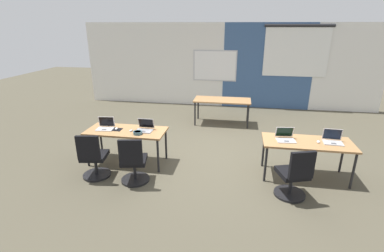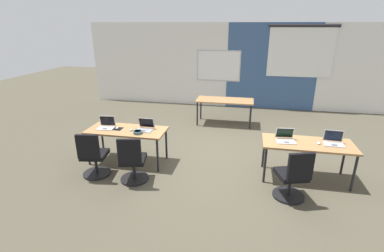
{
  "view_description": "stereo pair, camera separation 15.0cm",
  "coord_description": "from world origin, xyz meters",
  "px_view_note": "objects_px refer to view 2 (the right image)",
  "views": [
    {
      "loc": [
        0.46,
        -5.62,
        2.73
      ],
      "look_at": [
        -0.43,
        -0.4,
        0.82
      ],
      "focal_mm": 26.33,
      "sensor_mm": 36.0,
      "label": 1
    },
    {
      "loc": [
        0.61,
        -5.59,
        2.73
      ],
      "look_at": [
        -0.43,
        -0.4,
        0.82
      ],
      "focal_mm": 26.33,
      "sensor_mm": 36.0,
      "label": 2
    }
  ],
  "objects_px": {
    "laptop_near_right_end": "(334,141)",
    "chair_near_left_inner": "(133,163)",
    "mouse_near_left_inner": "(131,130)",
    "laptop_near_left_end": "(106,126)",
    "desk_near_left": "(127,132)",
    "mouse_near_right_end": "(319,143)",
    "desk_far_center": "(225,102)",
    "chair_near_right_inner": "(293,179)",
    "mouse_near_left_end": "(117,128)",
    "laptop_near_right_inner": "(285,138)",
    "snack_bowl": "(138,132)",
    "desk_near_right": "(308,146)",
    "laptop_near_left_inner": "(145,128)",
    "chair_near_left_end": "(94,158)"
  },
  "relations": [
    {
      "from": "chair_near_left_inner",
      "to": "laptop_near_right_end",
      "type": "bearing_deg",
      "value": -178.9
    },
    {
      "from": "desk_near_left",
      "to": "laptop_near_left_end",
      "type": "relative_size",
      "value": 4.45
    },
    {
      "from": "mouse_near_right_end",
      "to": "snack_bowl",
      "type": "distance_m",
      "value": 3.37
    },
    {
      "from": "laptop_near_right_end",
      "to": "chair_near_left_inner",
      "type": "xyz_separation_m",
      "value": [
        -3.51,
        -0.79,
        -0.39
      ]
    },
    {
      "from": "laptop_near_left_end",
      "to": "snack_bowl",
      "type": "distance_m",
      "value": 0.78
    },
    {
      "from": "chair_near_left_end",
      "to": "snack_bowl",
      "type": "relative_size",
      "value": 5.18
    },
    {
      "from": "desk_near_right",
      "to": "laptop_near_right_inner",
      "type": "height_order",
      "value": "laptop_near_right_inner"
    },
    {
      "from": "mouse_near_right_end",
      "to": "chair_near_left_inner",
      "type": "relative_size",
      "value": 0.12
    },
    {
      "from": "mouse_near_right_end",
      "to": "chair_near_left_end",
      "type": "distance_m",
      "value": 4.13
    },
    {
      "from": "laptop_near_left_inner",
      "to": "chair_near_left_inner",
      "type": "bearing_deg",
      "value": -86.39
    },
    {
      "from": "mouse_near_left_end",
      "to": "laptop_near_right_inner",
      "type": "bearing_deg",
      "value": 0.29
    },
    {
      "from": "laptop_near_left_inner",
      "to": "mouse_near_right_end",
      "type": "bearing_deg",
      "value": -0.15
    },
    {
      "from": "laptop_near_right_end",
      "to": "chair_near_left_inner",
      "type": "bearing_deg",
      "value": -163.87
    },
    {
      "from": "mouse_near_right_end",
      "to": "laptop_near_left_end",
      "type": "xyz_separation_m",
      "value": [
        -4.12,
        0.02,
        0.03
      ]
    },
    {
      "from": "desk_far_center",
      "to": "snack_bowl",
      "type": "bearing_deg",
      "value": -115.77
    },
    {
      "from": "laptop_near_right_end",
      "to": "laptop_near_left_end",
      "type": "xyz_separation_m",
      "value": [
        -4.37,
        -0.03,
        0.0
      ]
    },
    {
      "from": "snack_bowl",
      "to": "desk_near_right",
      "type": "bearing_deg",
      "value": 3.21
    },
    {
      "from": "mouse_near_left_end",
      "to": "chair_near_left_inner",
      "type": "bearing_deg",
      "value": -50.09
    },
    {
      "from": "mouse_near_right_end",
      "to": "chair_near_left_inner",
      "type": "height_order",
      "value": "chair_near_left_inner"
    },
    {
      "from": "mouse_near_left_end",
      "to": "laptop_near_right_inner",
      "type": "height_order",
      "value": "laptop_near_right_inner"
    },
    {
      "from": "chair_near_left_end",
      "to": "laptop_near_right_inner",
      "type": "xyz_separation_m",
      "value": [
        3.48,
        0.72,
        0.39
      ]
    },
    {
      "from": "chair_near_left_end",
      "to": "laptop_near_right_inner",
      "type": "distance_m",
      "value": 3.57
    },
    {
      "from": "chair_near_left_inner",
      "to": "chair_near_left_end",
      "type": "height_order",
      "value": "same"
    },
    {
      "from": "desk_far_center",
      "to": "mouse_near_left_inner",
      "type": "relative_size",
      "value": 15.47
    },
    {
      "from": "laptop_near_left_inner",
      "to": "mouse_near_left_inner",
      "type": "height_order",
      "value": "laptop_near_left_inner"
    },
    {
      "from": "mouse_near_left_inner",
      "to": "chair_near_left_inner",
      "type": "height_order",
      "value": "chair_near_left_inner"
    },
    {
      "from": "desk_near_right",
      "to": "laptop_near_right_inner",
      "type": "relative_size",
      "value": 4.38
    },
    {
      "from": "desk_far_center",
      "to": "chair_near_right_inner",
      "type": "bearing_deg",
      "value": -68.15
    },
    {
      "from": "laptop_near_left_inner",
      "to": "mouse_near_left_inner",
      "type": "distance_m",
      "value": 0.27
    },
    {
      "from": "desk_far_center",
      "to": "mouse_near_left_end",
      "type": "xyz_separation_m",
      "value": [
        -1.96,
        -2.81,
        0.08
      ]
    },
    {
      "from": "mouse_near_left_inner",
      "to": "laptop_near_left_end",
      "type": "xyz_separation_m",
      "value": [
        -0.57,
        0.05,
        0.03
      ]
    },
    {
      "from": "desk_far_center",
      "to": "desk_near_right",
      "type": "bearing_deg",
      "value": -57.99
    },
    {
      "from": "desk_near_left",
      "to": "chair_near_right_inner",
      "type": "distance_m",
      "value": 3.28
    },
    {
      "from": "laptop_near_left_inner",
      "to": "laptop_near_right_end",
      "type": "bearing_deg",
      "value": 0.76
    },
    {
      "from": "chair_near_left_inner",
      "to": "snack_bowl",
      "type": "height_order",
      "value": "chair_near_left_inner"
    },
    {
      "from": "mouse_near_left_inner",
      "to": "snack_bowl",
      "type": "relative_size",
      "value": 0.58
    },
    {
      "from": "laptop_near_left_inner",
      "to": "chair_near_right_inner",
      "type": "relative_size",
      "value": 0.36
    },
    {
      "from": "chair_near_right_inner",
      "to": "desk_near_right",
      "type": "bearing_deg",
      "value": -131.45
    },
    {
      "from": "laptop_near_left_inner",
      "to": "snack_bowl",
      "type": "xyz_separation_m",
      "value": [
        -0.07,
        -0.22,
        -0.01
      ]
    },
    {
      "from": "laptop_near_left_end",
      "to": "chair_near_right_inner",
      "type": "relative_size",
      "value": 0.39
    },
    {
      "from": "laptop_near_left_end",
      "to": "laptop_near_right_inner",
      "type": "relative_size",
      "value": 0.98
    },
    {
      "from": "desk_near_right",
      "to": "snack_bowl",
      "type": "xyz_separation_m",
      "value": [
        -3.19,
        -0.18,
        0.1
      ]
    },
    {
      "from": "laptop_near_right_inner",
      "to": "mouse_near_left_inner",
      "type": "bearing_deg",
      "value": 173.88
    },
    {
      "from": "desk_near_right",
      "to": "chair_near_left_inner",
      "type": "distance_m",
      "value": 3.18
    },
    {
      "from": "desk_near_right",
      "to": "snack_bowl",
      "type": "height_order",
      "value": "snack_bowl"
    },
    {
      "from": "desk_near_right",
      "to": "laptop_near_left_end",
      "type": "bearing_deg",
      "value": 179.91
    },
    {
      "from": "mouse_near_right_end",
      "to": "mouse_near_left_inner",
      "type": "bearing_deg",
      "value": -179.52
    },
    {
      "from": "laptop_near_left_inner",
      "to": "chair_near_right_inner",
      "type": "distance_m",
      "value": 2.93
    },
    {
      "from": "chair_near_left_inner",
      "to": "mouse_near_left_end",
      "type": "height_order",
      "value": "chair_near_left_inner"
    },
    {
      "from": "desk_near_left",
      "to": "desk_far_center",
      "type": "relative_size",
      "value": 1.0
    }
  ]
}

